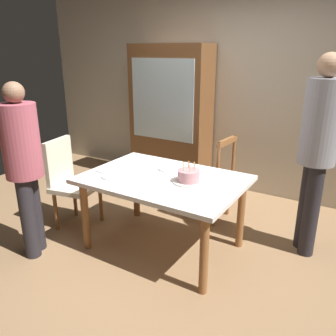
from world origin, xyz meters
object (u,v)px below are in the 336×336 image
person_celebrant (24,162)px  china_cabinet (171,116)px  plate_far_side (169,168)px  chair_spindle_back (211,179)px  plate_near_celebrant (114,176)px  chair_upholstered (69,178)px  dining_table (163,186)px  birthday_cake (189,177)px  person_guest (318,145)px

person_celebrant → china_cabinet: 2.27m
plate_far_side → chair_spindle_back: 0.68m
plate_near_celebrant → person_celebrant: (-0.59, -0.49, 0.17)m
chair_upholstered → china_cabinet: (0.24, 1.68, 0.42)m
plate_far_side → china_cabinet: china_cabinet is taller
plate_near_celebrant → china_cabinet: china_cabinet is taller
plate_near_celebrant → plate_far_side: size_ratio=1.00×
plate_near_celebrant → person_celebrant: 0.78m
plate_far_side → dining_table: bearing=-72.3°
china_cabinet → person_celebrant: bearing=-93.1°
birthday_cake → china_cabinet: size_ratio=0.15×
birthday_cake → plate_near_celebrant: bearing=-159.5°
birthday_cake → plate_far_side: bearing=147.2°
birthday_cake → plate_near_celebrant: (-0.65, -0.24, -0.05)m
birthday_cake → plate_near_celebrant: size_ratio=1.27×
chair_upholstered → china_cabinet: size_ratio=0.50×
chair_spindle_back → person_guest: (1.06, -0.16, 0.58)m
chair_upholstered → person_celebrant: 0.70m
china_cabinet → chair_spindle_back: bearing=-37.1°
chair_spindle_back → chair_upholstered: bearing=-142.3°
dining_table → chair_upholstered: size_ratio=1.51×
birthday_cake → person_celebrant: 1.44m
plate_near_celebrant → plate_far_side: (0.32, 0.45, 0.00)m
china_cabinet → person_guest: bearing=-23.8°
person_celebrant → person_guest: bearing=32.4°
china_cabinet → plate_near_celebrant: bearing=-75.2°
dining_table → person_celebrant: size_ratio=0.91×
birthday_cake → chair_upholstered: bearing=-174.1°
plate_far_side → person_celebrant: (-0.92, -0.94, 0.17)m
dining_table → person_celebrant: (-0.99, -0.71, 0.27)m
plate_near_celebrant → chair_upholstered: size_ratio=0.23×
dining_table → birthday_cake: size_ratio=5.14×
chair_spindle_back → person_guest: person_guest is taller
plate_far_side → birthday_cake: bearing=-32.8°
birthday_cake → china_cabinet: 1.91m
birthday_cake → china_cabinet: bearing=126.0°
birthday_cake → person_celebrant: size_ratio=0.18×
birthday_cake → chair_spindle_back: chair_spindle_back is taller
chair_upholstered → person_guest: (2.28, 0.78, 0.51)m
birthday_cake → dining_table: bearing=-176.2°
plate_near_celebrant → chair_spindle_back: bearing=64.1°
plate_near_celebrant → chair_upholstered: chair_upholstered is taller
birthday_cake → person_guest: (0.92, 0.64, 0.26)m
dining_table → person_guest: person_guest is taller
birthday_cake → chair_spindle_back: 0.87m
plate_near_celebrant → chair_upholstered: 0.74m
dining_table → person_celebrant: 1.25m
person_guest → china_cabinet: size_ratio=0.95×
plate_near_celebrant → plate_far_side: bearing=54.3°
person_guest → chair_upholstered: bearing=-161.0°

